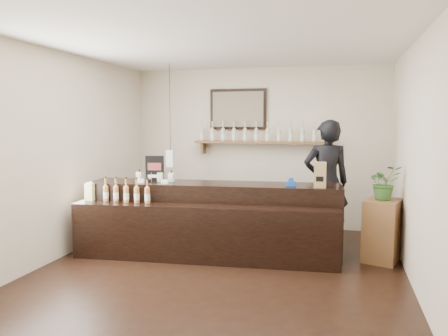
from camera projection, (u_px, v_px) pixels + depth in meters
ground at (221, 269)px, 5.51m from camera, size 5.00×5.00×0.00m
room_shell at (220, 134)px, 5.34m from camera, size 5.00×5.00×5.00m
back_wall_decor at (248, 128)px, 7.65m from camera, size 2.66×0.96×1.69m
counter at (210, 222)px, 6.09m from camera, size 3.60×1.25×1.16m
promo_sign at (155, 169)px, 6.29m from camera, size 0.26×0.08×0.37m
paper_bag at (320, 175)px, 5.72m from camera, size 0.16×0.13×0.34m
tape_dispenser at (291, 183)px, 5.87m from camera, size 0.14×0.08×0.11m
side_cabinet at (382, 230)px, 5.84m from camera, size 0.57×0.67×0.83m
potted_plant at (384, 182)px, 5.77m from camera, size 0.52×0.49×0.46m
shopkeeper at (326, 174)px, 6.58m from camera, size 0.89×0.71×2.14m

